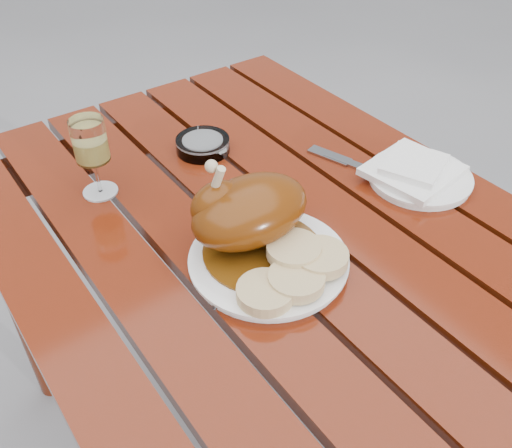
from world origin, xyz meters
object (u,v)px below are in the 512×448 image
(table, at_px, (278,381))
(ashtray, at_px, (203,145))
(dinner_plate, at_px, (268,261))
(wine_glass, at_px, (93,158))
(side_plate, at_px, (419,177))

(table, relative_size, ashtray, 11.55)
(dinner_plate, bearing_deg, table, 29.15)
(dinner_plate, bearing_deg, ashtray, 75.02)
(wine_glass, bearing_deg, table, -57.71)
(dinner_plate, bearing_deg, side_plate, 2.77)
(side_plate, height_order, ashtray, ashtray)
(wine_glass, bearing_deg, side_plate, -32.21)
(table, distance_m, side_plate, 0.49)
(table, xyz_separation_m, side_plate, (0.30, -0.01, 0.38))
(dinner_plate, xyz_separation_m, wine_glass, (-0.13, 0.32, 0.06))
(wine_glass, height_order, ashtray, wine_glass)
(dinner_plate, relative_size, wine_glass, 1.68)
(dinner_plate, distance_m, wine_glass, 0.35)
(dinner_plate, distance_m, side_plate, 0.35)
(ashtray, bearing_deg, side_plate, -50.19)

